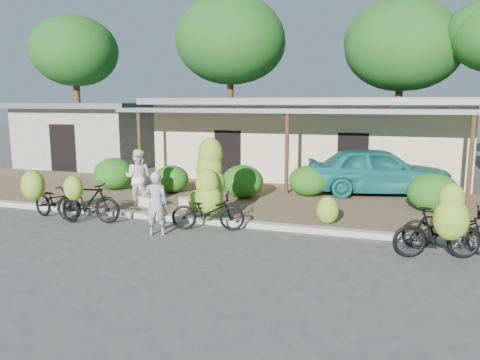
# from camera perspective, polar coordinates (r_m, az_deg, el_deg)

# --- Properties ---
(ground) EXTENTS (100.00, 100.00, 0.00)m
(ground) POSITION_cam_1_polar(r_m,az_deg,el_deg) (10.33, -1.93, -8.56)
(ground) COLOR #42403D
(ground) RESTS_ON ground
(sidewalk) EXTENTS (60.00, 6.00, 0.12)m
(sidewalk) POSITION_cam_1_polar(r_m,az_deg,el_deg) (14.94, 4.72, -2.66)
(sidewalk) COLOR brown
(sidewalk) RESTS_ON ground
(curb) EXTENTS (60.00, 0.25, 0.15)m
(curb) POSITION_cam_1_polar(r_m,az_deg,el_deg) (12.12, 1.35, -5.44)
(curb) COLOR #A8A399
(curb) RESTS_ON ground
(shop_main) EXTENTS (13.00, 8.50, 3.35)m
(shop_main) POSITION_cam_1_polar(r_m,az_deg,el_deg) (20.48, 8.72, 5.26)
(shop_main) COLOR beige
(shop_main) RESTS_ON ground
(shop_grey) EXTENTS (7.00, 6.00, 3.15)m
(shop_grey) POSITION_cam_1_polar(r_m,az_deg,el_deg) (24.86, -17.24, 5.43)
(shop_grey) COLOR #ADAEA8
(shop_grey) RESTS_ON ground
(tree_back_left) EXTENTS (4.88, 4.73, 7.85)m
(tree_back_left) POSITION_cam_1_polar(r_m,az_deg,el_deg) (28.26, -19.72, 14.73)
(tree_back_left) COLOR #4A2F1D
(tree_back_left) RESTS_ON ground
(tree_far_center) EXTENTS (6.11, 6.06, 8.99)m
(tree_far_center) POSITION_cam_1_polar(r_m,az_deg,el_deg) (27.13, -1.51, 16.85)
(tree_far_center) COLOR #4A2F1D
(tree_far_center) RESTS_ON ground
(tree_center_right) EXTENTS (5.76, 5.69, 8.28)m
(tree_center_right) POSITION_cam_1_polar(r_m,az_deg,el_deg) (25.98, 18.67, 15.45)
(tree_center_right) COLOR #4A2F1D
(tree_center_right) RESTS_ON ground
(hedge_0) EXTENTS (1.44, 1.30, 1.13)m
(hedge_0) POSITION_cam_1_polar(r_m,az_deg,el_deg) (17.20, -15.13, 0.76)
(hedge_0) COLOR #234F12
(hedge_0) RESTS_ON sidewalk
(hedge_1) EXTENTS (1.20, 1.08, 0.94)m
(hedge_1) POSITION_cam_1_polar(r_m,az_deg,el_deg) (16.22, -8.35, 0.14)
(hedge_1) COLOR #234F12
(hedge_1) RESTS_ON sidewalk
(hedge_2) EXTENTS (1.36, 1.23, 1.06)m
(hedge_2) POSITION_cam_1_polar(r_m,az_deg,el_deg) (15.17, 0.31, -0.17)
(hedge_2) COLOR #234F12
(hedge_2) RESTS_ON sidewalk
(hedge_3) EXTENTS (1.29, 1.16, 1.01)m
(hedge_3) POSITION_cam_1_polar(r_m,az_deg,el_deg) (15.62, 8.33, -0.09)
(hedge_3) COLOR #234F12
(hedge_3) RESTS_ON sidewalk
(hedge_4) EXTENTS (1.42, 1.28, 1.11)m
(hedge_4) POSITION_cam_1_polar(r_m,az_deg,el_deg) (14.30, 22.46, -1.40)
(hedge_4) COLOR #234F12
(hedge_4) RESTS_ON sidewalk
(bike_far_left) EXTENTS (2.00, 1.47, 1.45)m
(bike_far_left) POSITION_cam_1_polar(r_m,az_deg,el_deg) (13.73, -21.93, -2.12)
(bike_far_left) COLOR black
(bike_far_left) RESTS_ON ground
(bike_left) EXTENTS (1.89, 1.23, 1.37)m
(bike_left) POSITION_cam_1_polar(r_m,az_deg,el_deg) (13.09, -18.25, -2.38)
(bike_left) COLOR black
(bike_left) RESTS_ON ground
(bike_center) EXTENTS (1.95, 1.38, 2.30)m
(bike_center) POSITION_cam_1_polar(r_m,az_deg,el_deg) (12.00, -3.80, -1.54)
(bike_center) COLOR black
(bike_center) RESTS_ON ground
(bike_right) EXTENTS (1.87, 1.39, 1.69)m
(bike_right) POSITION_cam_1_polar(r_m,az_deg,el_deg) (10.28, 23.32, -5.32)
(bike_right) COLOR black
(bike_right) RESTS_ON ground
(bike_far_right) EXTENTS (1.98, 0.77, 1.03)m
(bike_far_right) POSITION_cam_1_polar(r_m,az_deg,el_deg) (11.03, 24.24, -5.46)
(bike_far_right) COLOR black
(bike_far_right) RESTS_ON ground
(loose_banana_a) EXTENTS (0.48, 0.41, 0.60)m
(loose_banana_a) POSITION_cam_1_polar(r_m,az_deg,el_deg) (13.35, -5.36, -2.55)
(loose_banana_a) COLOR #87A429
(loose_banana_a) RESTS_ON sidewalk
(loose_banana_b) EXTENTS (0.49, 0.42, 0.62)m
(loose_banana_b) POSITION_cam_1_polar(r_m,az_deg,el_deg) (13.41, -4.61, -2.46)
(loose_banana_b) COLOR #87A429
(loose_banana_b) RESTS_ON sidewalk
(loose_banana_c) EXTENTS (0.57, 0.48, 0.71)m
(loose_banana_c) POSITION_cam_1_polar(r_m,az_deg,el_deg) (12.14, 10.63, -3.63)
(loose_banana_c) COLOR #87A429
(loose_banana_c) RESTS_ON sidewalk
(sack_near) EXTENTS (0.92, 0.83, 0.30)m
(sack_near) POSITION_cam_1_polar(r_m,az_deg,el_deg) (13.93, -5.63, -2.69)
(sack_near) COLOR silver
(sack_near) RESTS_ON sidewalk
(sack_far) EXTENTS (0.84, 0.62, 0.28)m
(sack_far) POSITION_cam_1_polar(r_m,az_deg,el_deg) (14.23, -10.87, -2.60)
(sack_far) COLOR silver
(sack_far) RESTS_ON sidewalk
(vendor) EXTENTS (0.67, 0.56, 1.56)m
(vendor) POSITION_cam_1_polar(r_m,az_deg,el_deg) (11.47, -10.20, -2.84)
(vendor) COLOR #969696
(vendor) RESTS_ON ground
(bystander) EXTENTS (0.90, 0.74, 1.69)m
(bystander) POSITION_cam_1_polar(r_m,az_deg,el_deg) (14.38, -12.31, 0.33)
(bystander) COLOR white
(bystander) RESTS_ON sidewalk
(teal_van) EXTENTS (5.04, 2.99, 1.61)m
(teal_van) POSITION_cam_1_polar(r_m,az_deg,el_deg) (16.37, 16.40, 1.12)
(teal_van) COLOR #176B68
(teal_van) RESTS_ON sidewalk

